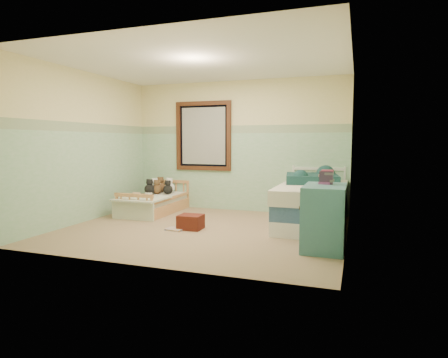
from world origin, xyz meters
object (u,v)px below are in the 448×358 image
(red_pillow, at_px, (191,222))
(plush_floor_tan, at_px, (137,206))
(dresser, at_px, (324,217))
(twin_bed_frame, at_px, (312,219))
(floor_book, at_px, (175,229))
(toddler_bed_frame, at_px, (155,207))
(plush_floor_cream, at_px, (149,205))

(red_pillow, bearing_deg, plush_floor_tan, 149.09)
(plush_floor_tan, xyz_separation_m, dresser, (3.55, -1.35, 0.27))
(twin_bed_frame, height_order, floor_book, twin_bed_frame)
(toddler_bed_frame, relative_size, plush_floor_tan, 5.72)
(twin_bed_frame, height_order, dresser, dresser)
(plush_floor_tan, relative_size, twin_bed_frame, 0.14)
(plush_floor_cream, xyz_separation_m, red_pillow, (1.40, -1.14, -0.01))
(plush_floor_tan, relative_size, floor_book, 1.01)
(red_pillow, height_order, floor_book, red_pillow)
(toddler_bed_frame, relative_size, floor_book, 5.78)
(plush_floor_tan, bearing_deg, floor_book, -38.40)
(floor_book, bearing_deg, plush_floor_tan, 148.14)
(plush_floor_cream, bearing_deg, red_pillow, -39.16)
(plush_floor_tan, xyz_separation_m, twin_bed_frame, (3.26, -0.06, -0.02))
(toddler_bed_frame, xyz_separation_m, plush_floor_tan, (-0.31, -0.15, 0.04))
(plush_floor_cream, height_order, floor_book, plush_floor_cream)
(toddler_bed_frame, relative_size, red_pillow, 4.28)
(toddler_bed_frame, height_order, floor_book, toddler_bed_frame)
(toddler_bed_frame, xyz_separation_m, floor_book, (1.02, -1.21, -0.09))
(dresser, xyz_separation_m, red_pillow, (-2.02, 0.43, -0.29))
(twin_bed_frame, bearing_deg, red_pillow, -153.72)
(toddler_bed_frame, relative_size, dresser, 1.89)
(toddler_bed_frame, distance_m, red_pillow, 1.62)
(dresser, distance_m, red_pillow, 2.09)
(plush_floor_tan, bearing_deg, toddler_bed_frame, 25.98)
(plush_floor_tan, xyz_separation_m, floor_book, (1.33, -1.06, -0.12))
(plush_floor_cream, xyz_separation_m, dresser, (3.42, -1.58, 0.28))
(toddler_bed_frame, bearing_deg, floor_book, -49.71)
(plush_floor_cream, relative_size, dresser, 0.31)
(dresser, relative_size, red_pillow, 2.27)
(toddler_bed_frame, xyz_separation_m, twin_bed_frame, (2.95, -0.21, 0.01))
(plush_floor_cream, xyz_separation_m, floor_book, (1.21, -1.28, -0.11))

